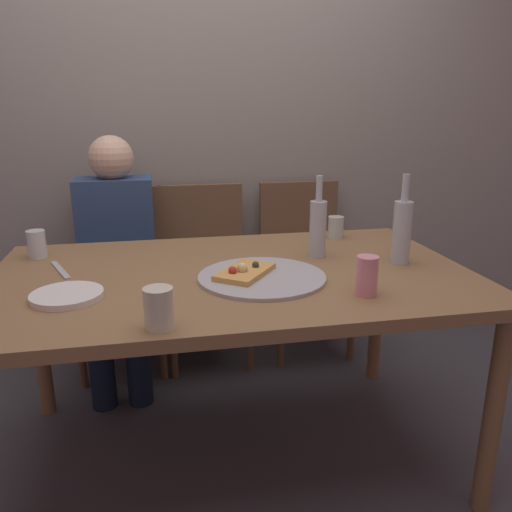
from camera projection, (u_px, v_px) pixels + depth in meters
The scene contains 17 objects.
ground_plane at pixel (235, 453), 1.97m from camera, with size 8.00×8.00×0.00m, color #424247.
back_wall at pixel (198, 106), 2.68m from camera, with size 6.00×0.10×2.60m, color gray.
dining_table at pixel (233, 290), 1.77m from camera, with size 1.65×0.99×0.75m.
pizza_tray at pixel (262, 277), 1.68m from camera, with size 0.43×0.43×0.01m, color #ADADB2.
pizza_slice_last at pixel (245, 271), 1.68m from camera, with size 0.24×0.25×0.05m.
wine_bottle at pixel (402, 230), 1.81m from camera, with size 0.07×0.07×0.32m.
beer_bottle at pixel (318, 227), 1.89m from camera, with size 0.06×0.06×0.31m.
tumbler_near at pixel (37, 244), 1.90m from camera, with size 0.07×0.07×0.11m, color silver.
tumbler_far at pixel (159, 308), 1.29m from camera, with size 0.08×0.08×0.11m, color beige.
wine_glass at pixel (336, 227), 2.18m from camera, with size 0.07×0.07×0.10m, color #B7C6BC.
soda_can at pixel (367, 276), 1.52m from camera, with size 0.07×0.07×0.12m, color pink.
plate_stack at pixel (67, 295), 1.50m from camera, with size 0.21×0.21×0.02m, color white.
table_knife at pixel (60, 270), 1.76m from camera, with size 0.22×0.02×0.01m, color #B7B7BC.
chair_left at pixel (121, 266), 2.58m from camera, with size 0.44×0.44×0.90m.
chair_middle at pixel (205, 261), 2.66m from camera, with size 0.44×0.44×0.90m.
chair_right at pixel (304, 255), 2.76m from camera, with size 0.44×0.44×0.90m.
guest_in_sweater at pixel (117, 250), 2.40m from camera, with size 0.36×0.56×1.17m.
Camera 1 is at (-0.25, -1.65, 1.30)m, focal length 35.40 mm.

